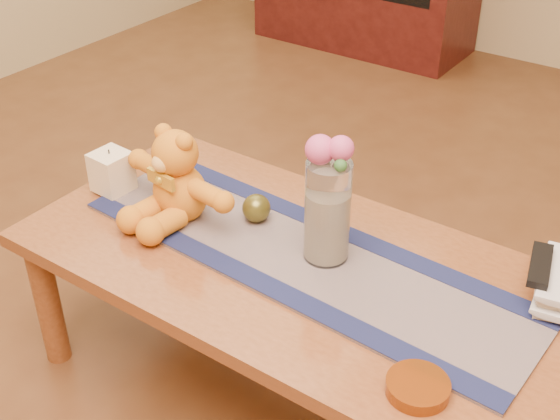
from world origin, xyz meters
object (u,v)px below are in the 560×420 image
Objects in this scene: glass_vase at (327,212)px; bronze_ball at (256,208)px; pillar_candle at (112,172)px; teddy_bear at (179,175)px; book_bottom at (534,288)px; tv_remote at (540,265)px; amber_dish at (418,387)px.

bronze_ball is (-0.23, 0.03, -0.09)m from glass_vase.
teddy_bear is at bearing 3.70° from pillar_candle.
tv_remote is at bearing -93.00° from book_bottom.
tv_remote is (1.12, 0.24, 0.02)m from pillar_candle.
amber_dish reaches higher than book_bottom.
tv_remote is at bearing 11.84° from pillar_candle.
book_bottom is 0.44m from amber_dish.
pillar_candle reaches higher than bronze_ball.
teddy_bear is at bearing 178.26° from book_bottom.
glass_vase is at bearing 144.82° from amber_dish.
amber_dish is at bearing -114.83° from tv_remote.
teddy_bear is at bearing -179.37° from tv_remote.
pillar_candle is 1.15m from tv_remote.
bronze_ball is at bearing 177.20° from tv_remote.
pillar_candle reaches higher than amber_dish.
bronze_ball is 0.34× the size of book_bottom.
glass_vase is at bearing 6.73° from pillar_candle.
teddy_bear is 0.42m from glass_vase.
bronze_ball is 0.71m from tv_remote.
pillar_candle is 0.71× the size of tv_remote.
book_bottom is 0.08m from tv_remote.
bronze_ball reaches higher than book_bottom.
glass_vase reaches higher than bronze_ball.
amber_dish is at bearing -117.29° from book_bottom.
amber_dish is at bearing -10.45° from pillar_candle.
tv_remote is at bearing 78.53° from amber_dish.
glass_vase reaches higher than amber_dish.
amber_dish is at bearing -25.76° from bronze_ball.
pillar_candle is 1.06m from amber_dish.
bronze_ball is 0.59× the size of amber_dish.
tv_remote is 0.44m from amber_dish.
glass_vase is (0.66, 0.08, 0.07)m from pillar_candle.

